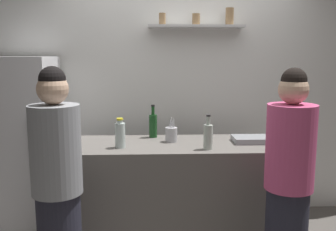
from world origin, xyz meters
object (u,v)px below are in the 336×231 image
(baking_pan, at_px, (252,139))
(water_bottle_plastic, at_px, (120,134))
(refrigerator, at_px, (24,144))
(wine_bottle_pale_glass, at_px, (208,136))
(person_pink_top, at_px, (288,184))
(utensil_holder, at_px, (171,134))
(person_grey_hoodie, at_px, (57,188))
(wine_bottle_green_glass, at_px, (153,125))

(baking_pan, xyz_separation_m, water_bottle_plastic, (-1.16, -0.15, 0.09))
(refrigerator, bearing_deg, baking_pan, -9.13)
(wine_bottle_pale_glass, bearing_deg, person_pink_top, -45.63)
(person_pink_top, bearing_deg, utensil_holder, -76.93)
(refrigerator, height_order, baking_pan, refrigerator)
(person_grey_hoodie, height_order, person_pink_top, person_grey_hoodie)
(utensil_holder, distance_m, water_bottle_plastic, 0.49)
(baking_pan, distance_m, person_grey_hoodie, 1.73)
(wine_bottle_pale_glass, relative_size, water_bottle_plastic, 1.15)
(refrigerator, height_order, person_pink_top, refrigerator)
(refrigerator, bearing_deg, person_pink_top, -26.35)
(utensil_holder, bearing_deg, water_bottle_plastic, -155.51)
(baking_pan, relative_size, wine_bottle_green_glass, 1.09)
(refrigerator, distance_m, person_grey_hoodie, 1.28)
(utensil_holder, distance_m, wine_bottle_green_glass, 0.26)
(refrigerator, bearing_deg, water_bottle_plastic, -26.99)
(wine_bottle_green_glass, height_order, person_grey_hoodie, person_grey_hoodie)
(water_bottle_plastic, distance_m, person_grey_hoodie, 0.77)
(wine_bottle_pale_glass, relative_size, person_pink_top, 0.18)
(utensil_holder, xyz_separation_m, wine_bottle_green_glass, (-0.16, 0.19, 0.05))
(refrigerator, height_order, wine_bottle_pale_glass, refrigerator)
(baking_pan, distance_m, water_bottle_plastic, 1.18)
(baking_pan, xyz_separation_m, utensil_holder, (-0.72, 0.05, 0.04))
(water_bottle_plastic, bearing_deg, wine_bottle_green_glass, 54.90)
(water_bottle_plastic, bearing_deg, person_pink_top, -25.84)
(utensil_holder, xyz_separation_m, person_grey_hoodie, (-0.82, -0.83, -0.19))
(utensil_holder, height_order, wine_bottle_green_glass, wine_bottle_green_glass)
(wine_bottle_green_glass, bearing_deg, baking_pan, -15.20)
(wine_bottle_green_glass, bearing_deg, utensil_holder, -49.99)
(refrigerator, relative_size, person_grey_hoodie, 1.03)
(refrigerator, xyz_separation_m, baking_pan, (2.14, -0.34, 0.11))
(refrigerator, xyz_separation_m, utensil_holder, (1.42, -0.30, 0.15))
(wine_bottle_green_glass, height_order, person_pink_top, person_pink_top)
(baking_pan, bearing_deg, water_bottle_plastic, -172.48)
(baking_pan, xyz_separation_m, wine_bottle_green_glass, (-0.89, 0.24, 0.09))
(baking_pan, distance_m, person_pink_top, 0.77)
(refrigerator, height_order, wine_bottle_green_glass, refrigerator)
(wine_bottle_green_glass, distance_m, water_bottle_plastic, 0.48)
(wine_bottle_pale_glass, distance_m, person_grey_hoodie, 1.26)
(person_grey_hoodie, bearing_deg, person_pink_top, 40.00)
(baking_pan, relative_size, person_grey_hoodie, 0.21)
(wine_bottle_green_glass, distance_m, person_grey_hoodie, 1.24)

